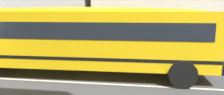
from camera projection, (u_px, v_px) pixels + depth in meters
name	position (u px, v px, depth m)	size (l,w,h in m)	color
sidewalk_far	(53.00, 49.00, 16.74)	(120.00, 3.00, 0.01)	gray
school_bus	(72.00, 35.00, 10.00)	(13.92, 3.30, 3.10)	yellow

